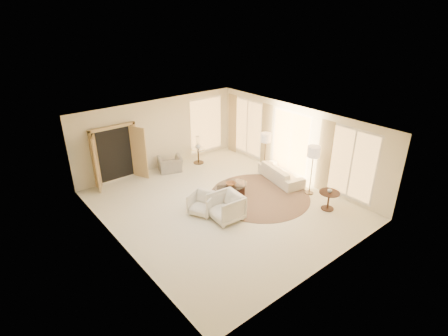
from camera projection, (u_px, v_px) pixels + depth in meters
room at (222, 167)px, 11.02m from camera, size 7.04×8.04×2.83m
windows_right at (292, 143)px, 13.09m from camera, size 0.10×6.40×2.40m
window_back_corner at (206, 125)px, 15.14m from camera, size 1.70×0.10×2.40m
curtains_right at (274, 138)px, 13.71m from camera, size 0.06×5.20×2.60m
french_doors at (116, 155)px, 12.76m from camera, size 1.95×0.66×2.16m
area_rug at (259, 196)px, 12.16m from camera, size 3.76×3.76×0.01m
sofa at (281, 173)px, 13.14m from camera, size 1.21×2.14×0.59m
armchair_left at (202, 202)px, 11.01m from camera, size 0.96×0.98×0.77m
armchair_right at (226, 206)px, 10.65m from camera, size 0.92×0.97×0.93m
accent_chair at (170, 162)px, 13.87m from camera, size 1.05×0.85×0.79m
coffee_table at (231, 190)px, 11.97m from camera, size 1.49×1.49×0.47m
end_table at (329, 197)px, 11.21m from camera, size 0.65×0.65×0.62m
side_table at (198, 154)px, 14.61m from camera, size 0.56×0.56×0.65m
floor_lamp_near at (266, 139)px, 13.32m from camera, size 0.40×0.40×1.65m
floor_lamp_far at (314, 154)px, 11.72m from camera, size 0.43×0.43×1.77m
bowl at (231, 184)px, 11.88m from camera, size 0.41×0.41×0.09m
end_vase at (330, 190)px, 11.10m from camera, size 0.19×0.19×0.16m
side_vase at (198, 146)px, 14.45m from camera, size 0.28×0.28×0.25m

